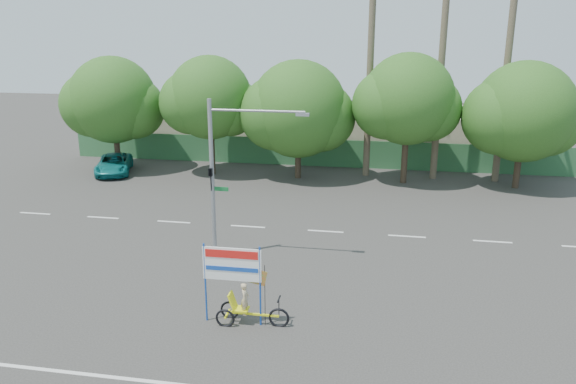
# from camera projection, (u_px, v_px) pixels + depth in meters

# --- Properties ---
(ground) EXTENTS (120.00, 120.00, 0.00)m
(ground) POSITION_uv_depth(u_px,v_px,m) (248.00, 303.00, 20.85)
(ground) COLOR #33302D
(ground) RESTS_ON ground
(fence) EXTENTS (38.00, 0.08, 2.00)m
(fence) POSITION_uv_depth(u_px,v_px,m) (319.00, 153.00, 40.86)
(fence) COLOR #336B3D
(fence) RESTS_ON ground
(building_left) EXTENTS (12.00, 8.00, 4.00)m
(building_left) POSITION_uv_depth(u_px,v_px,m) (206.00, 125.00, 46.50)
(building_left) COLOR beige
(building_left) RESTS_ON ground
(building_right) EXTENTS (14.00, 8.00, 3.60)m
(building_right) POSITION_uv_depth(u_px,v_px,m) (429.00, 134.00, 43.54)
(building_right) COLOR beige
(building_right) RESTS_ON ground
(tree_far_left) EXTENTS (7.14, 6.00, 7.96)m
(tree_far_left) POSITION_uv_depth(u_px,v_px,m) (112.00, 103.00, 38.84)
(tree_far_left) COLOR #473828
(tree_far_left) RESTS_ON ground
(tree_left) EXTENTS (6.66, 5.60, 8.07)m
(tree_left) POSITION_uv_depth(u_px,v_px,m) (209.00, 101.00, 37.58)
(tree_left) COLOR #473828
(tree_left) RESTS_ON ground
(tree_center) EXTENTS (7.62, 6.40, 7.85)m
(tree_center) POSITION_uv_depth(u_px,v_px,m) (297.00, 112.00, 36.75)
(tree_center) COLOR #473828
(tree_center) RESTS_ON ground
(tree_right) EXTENTS (6.90, 5.80, 8.36)m
(tree_right) POSITION_uv_depth(u_px,v_px,m) (407.00, 102.00, 35.35)
(tree_right) COLOR #473828
(tree_right) RESTS_ON ground
(tree_far_right) EXTENTS (7.38, 6.20, 7.94)m
(tree_far_right) POSITION_uv_depth(u_px,v_px,m) (523.00, 115.00, 34.35)
(tree_far_right) COLOR #473828
(tree_far_right) RESTS_ON ground
(palm_tall) EXTENTS (3.73, 3.79, 17.45)m
(palm_tall) POSITION_uv_depth(u_px,v_px,m) (445.00, 16.00, 34.94)
(palm_tall) COLOR #70604C
(palm_tall) RESTS_ON ground
(palm_mid) EXTENTS (3.73, 3.79, 15.45)m
(palm_mid) POSITION_uv_depth(u_px,v_px,m) (510.00, 34.00, 34.57)
(palm_mid) COLOR #70604C
(palm_mid) RESTS_ON ground
(palm_short) EXTENTS (3.73, 3.79, 14.45)m
(palm_short) POSITION_uv_depth(u_px,v_px,m) (371.00, 42.00, 36.15)
(palm_short) COLOR #70604C
(palm_short) RESTS_ON ground
(traffic_signal) EXTENTS (4.72, 1.10, 7.00)m
(traffic_signal) POSITION_uv_depth(u_px,v_px,m) (220.00, 194.00, 24.15)
(traffic_signal) COLOR gray
(traffic_signal) RESTS_ON ground
(trike_billboard) EXTENTS (2.98, 0.68, 2.92)m
(trike_billboard) POSITION_uv_depth(u_px,v_px,m) (241.00, 292.00, 19.07)
(trike_billboard) COLOR black
(trike_billboard) RESTS_ON ground
(pickup_truck) EXTENTS (3.63, 5.19, 1.31)m
(pickup_truck) POSITION_uv_depth(u_px,v_px,m) (114.00, 164.00, 38.97)
(pickup_truck) COLOR #107676
(pickup_truck) RESTS_ON ground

